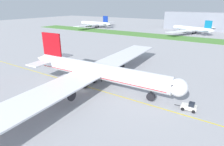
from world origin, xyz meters
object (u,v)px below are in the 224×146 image
airliner_foreground (96,71)px  ground_crew_wingwalker_port (101,79)px  parked_airliner_far_centre (193,29)px  parked_airliner_far_left (96,24)px  pushback_tug (189,107)px

airliner_foreground → ground_crew_wingwalker_port: (-0.96, 4.34, -4.59)m
airliner_foreground → parked_airliner_far_centre: (1.52, 142.10, -1.19)m
airliner_foreground → parked_airliner_far_left: size_ratio=1.35×
pushback_tug → ground_crew_wingwalker_port: 30.32m
airliner_foreground → parked_airliner_far_left: bearing=127.9°
pushback_tug → airliner_foreground: bearing=-177.2°
airliner_foreground → parked_airliner_far_left: (-102.82, 132.25, -0.99)m
airliner_foreground → pushback_tug: size_ratio=16.20×
ground_crew_wingwalker_port → parked_airliner_far_left: parked_airliner_far_left is taller
pushback_tug → parked_airliner_far_centre: size_ratio=0.09×
parked_airliner_far_left → parked_airliner_far_centre: 104.80m
airliner_foreground → ground_crew_wingwalker_port: size_ratio=57.39×
ground_crew_wingwalker_port → parked_airliner_far_centre: size_ratio=0.02×
airliner_foreground → parked_airliner_far_centre: size_ratio=1.39×
airliner_foreground → parked_airliner_far_left: airliner_foreground is taller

